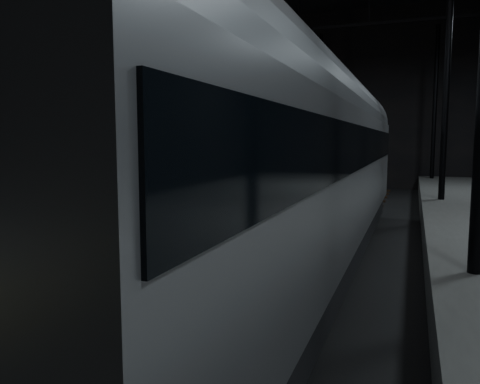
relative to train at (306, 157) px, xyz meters
The scene contains 6 objects.
ground 3.59m from the train, 89.99° to the left, with size 44.00×44.00×0.00m, color black.
platform_left 8.14m from the train, 166.52° to the left, with size 9.00×43.80×1.00m, color #555552.
tactile_strip 4.27m from the train, 151.04° to the left, with size 0.50×43.80×0.01m, color #9B901C.
track 3.53m from the train, 89.99° to the left, with size 2.40×43.00×0.24m.
train is the anchor object (origin of this frame).
woman 5.68m from the train, 154.34° to the left, with size 0.60×0.39×1.65m, color #947D5A.
Camera 1 is at (2.62, -13.79, 3.53)m, focal length 35.00 mm.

